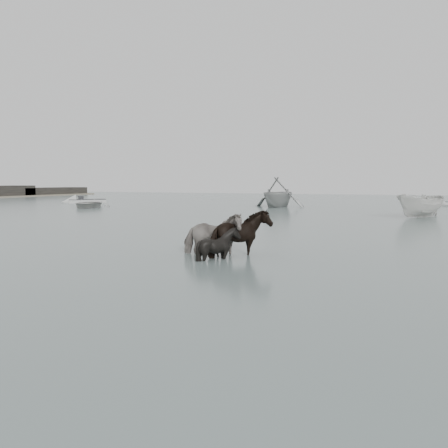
{
  "coord_description": "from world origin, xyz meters",
  "views": [
    {
      "loc": [
        5.69,
        -11.66,
        2.26
      ],
      "look_at": [
        0.67,
        0.36,
        1.0
      ],
      "focal_mm": 35.0,
      "sensor_mm": 36.0,
      "label": 1
    }
  ],
  "objects_px": {
    "rowboat_lead": "(88,203)",
    "pony_pinto": "(212,229)",
    "pony_dark": "(241,229)",
    "pony_black": "(219,237)"
  },
  "relations": [
    {
      "from": "pony_black",
      "to": "rowboat_lead",
      "type": "bearing_deg",
      "value": 35.39
    },
    {
      "from": "pony_pinto",
      "to": "pony_dark",
      "type": "distance_m",
      "value": 0.94
    },
    {
      "from": "pony_pinto",
      "to": "pony_dark",
      "type": "xyz_separation_m",
      "value": [
        0.94,
        0.02,
        0.01
      ]
    },
    {
      "from": "pony_pinto",
      "to": "pony_dark",
      "type": "relative_size",
      "value": 1.16
    },
    {
      "from": "rowboat_lead",
      "to": "pony_dark",
      "type": "bearing_deg",
      "value": -62.23
    },
    {
      "from": "pony_dark",
      "to": "rowboat_lead",
      "type": "relative_size",
      "value": 0.39
    },
    {
      "from": "rowboat_lead",
      "to": "pony_pinto",
      "type": "bearing_deg",
      "value": -63.55
    },
    {
      "from": "pony_black",
      "to": "rowboat_lead",
      "type": "relative_size",
      "value": 0.3
    },
    {
      "from": "pony_dark",
      "to": "pony_black",
      "type": "distance_m",
      "value": 0.8
    },
    {
      "from": "pony_dark",
      "to": "pony_black",
      "type": "xyz_separation_m",
      "value": [
        -0.47,
        -0.62,
        -0.18
      ]
    }
  ]
}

